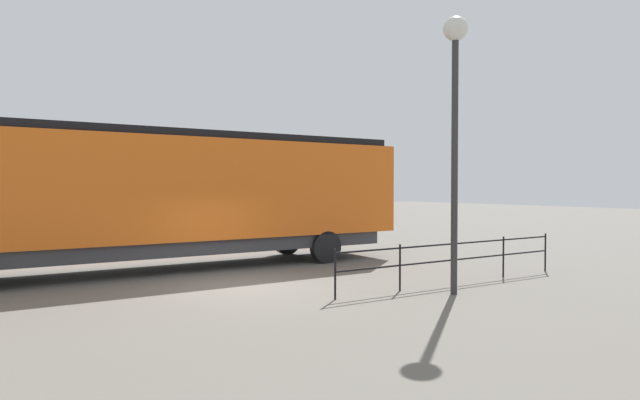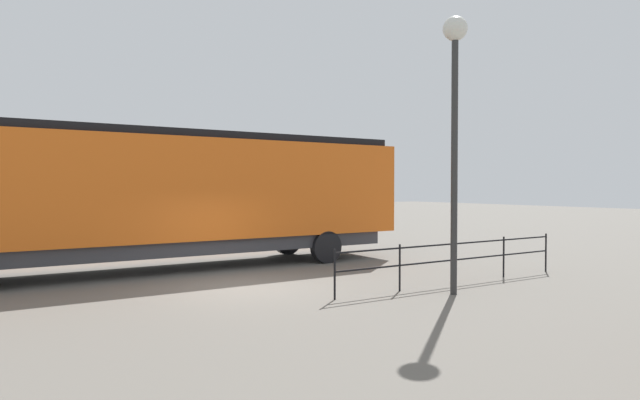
# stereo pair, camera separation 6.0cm
# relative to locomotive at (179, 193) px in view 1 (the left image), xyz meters

# --- Properties ---
(ground_plane) EXTENTS (120.00, 120.00, 0.00)m
(ground_plane) POSITION_rel_locomotive_xyz_m (4.03, 0.46, -2.42)
(ground_plane) COLOR #666059
(locomotive) EXTENTS (3.07, 16.08, 4.34)m
(locomotive) POSITION_rel_locomotive_xyz_m (0.00, 0.00, 0.00)
(locomotive) COLOR orange
(locomotive) RESTS_ON ground_plane
(lamp_post) EXTENTS (0.59, 0.59, 6.71)m
(lamp_post) POSITION_rel_locomotive_xyz_m (7.56, 4.37, 2.56)
(lamp_post) COLOR #2D2D2D
(lamp_post) RESTS_ON ground_plane
(platform_fence) EXTENTS (0.05, 7.87, 1.18)m
(platform_fence) POSITION_rel_locomotive_xyz_m (6.56, 5.48, -1.66)
(platform_fence) COLOR black
(platform_fence) RESTS_ON ground_plane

